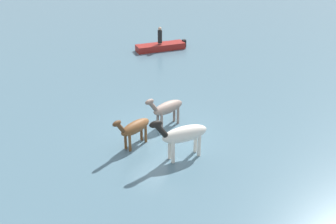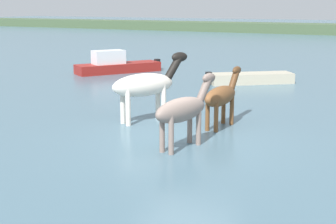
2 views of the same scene
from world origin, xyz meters
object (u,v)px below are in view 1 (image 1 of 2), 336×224
Objects in this scene: horse_chestnut_trailing at (167,108)px; horse_dun_straggler at (183,135)px; person_helmsman_aft at (160,36)px; boat_skiff_near at (161,48)px; horse_gray_outer at (134,128)px.

horse_dun_straggler is at bearing 62.07° from horse_chestnut_trailing.
person_helmsman_aft is (9.37, -11.11, -0.02)m from horse_dun_straggler.
horse_chestnut_trailing is 2.89m from horse_dun_straggler.
horse_chestnut_trailing reaches higher than person_helmsman_aft.
horse_dun_straggler is at bearing 130.14° from person_helmsman_aft.
boat_skiff_near is 3.01× the size of person_helmsman_aft.
horse_gray_outer is 1.81× the size of person_helmsman_aft.
boat_skiff_near is at bearing -81.15° from person_helmsman_aft.
horse_chestnut_trailing is 11.85m from boat_skiff_near.
horse_chestnut_trailing is at bearing -177.01° from horse_gray_outer.
horse_dun_straggler is 2.09× the size of person_helmsman_aft.
horse_chestnut_trailing is 0.64× the size of boat_skiff_near.
horse_chestnut_trailing is at bearing 71.12° from boat_skiff_near.
horse_gray_outer is at bearing -49.79° from horse_dun_straggler.
horse_chestnut_trailing is at bearing -102.03° from horse_dun_straggler.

